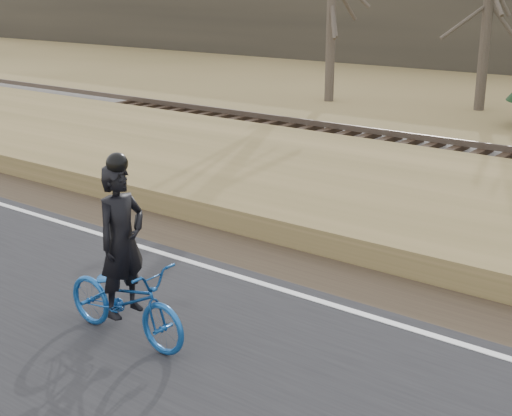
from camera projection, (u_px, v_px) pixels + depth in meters
The scene contains 2 objects.
cyclist at pixel (124, 282), 8.73m from camera, with size 1.98×0.69×2.39m.
bare_tree_left at pixel (488, 10), 24.39m from camera, with size 0.36×0.36×6.90m, color brown.
Camera 1 is at (0.89, -7.60, 4.32)m, focal length 50.00 mm.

